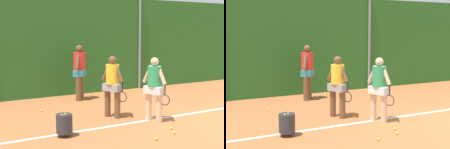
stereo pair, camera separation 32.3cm
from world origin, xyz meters
TOP-DOWN VIEW (x-y plane):
  - ground_plane at (0.00, 1.75)m, footprint 31.33×31.33m
  - hedge_fence_backdrop at (0.00, 5.95)m, footprint 20.37×0.25m
  - fence_post_center at (0.00, 5.78)m, footprint 0.10×0.10m
  - court_baseline_paint at (0.00, 1.69)m, footprint 14.88×0.10m
  - player_foreground_near at (-2.34, 1.57)m, footprint 0.45×0.70m
  - player_midcourt at (-3.09, 2.41)m, footprint 0.47×0.68m
  - player_backcourt_far at (-2.97, 4.91)m, footprint 0.58×0.64m
  - ball_hopper at (-4.79, 1.51)m, footprint 0.36×0.36m
  - tennis_ball_0 at (-2.41, 0.79)m, footprint 0.07×0.07m
  - tennis_ball_1 at (-0.35, 4.89)m, footprint 0.07×0.07m
  - tennis_ball_2 at (2.71, 4.26)m, footprint 0.07×0.07m
  - tennis_ball_3 at (-4.57, 3.93)m, footprint 0.07×0.07m
  - tennis_ball_5 at (-2.57, 0.49)m, footprint 0.07×0.07m
  - tennis_ball_6 at (-2.08, 5.36)m, footprint 0.07×0.07m
  - tennis_ball_8 at (-0.57, 5.41)m, footprint 0.07×0.07m
  - tennis_ball_11 at (-3.17, 0.34)m, footprint 0.07×0.07m
  - tennis_ball_12 at (-1.63, 5.26)m, footprint 0.07×0.07m

SIDE VIEW (x-z plane):
  - ground_plane at x=0.00m, z-range 0.00..0.00m
  - court_baseline_paint at x=0.00m, z-range 0.00..0.01m
  - tennis_ball_0 at x=-2.41m, z-range 0.00..0.07m
  - tennis_ball_1 at x=-0.35m, z-range 0.00..0.07m
  - tennis_ball_2 at x=2.71m, z-range 0.00..0.07m
  - tennis_ball_3 at x=-4.57m, z-range 0.00..0.07m
  - tennis_ball_5 at x=-2.57m, z-range 0.00..0.07m
  - tennis_ball_6 at x=-2.08m, z-range 0.00..0.07m
  - tennis_ball_8 at x=-0.57m, z-range 0.00..0.07m
  - tennis_ball_11 at x=-3.17m, z-range 0.00..0.07m
  - tennis_ball_12 at x=-1.63m, z-range 0.00..0.07m
  - ball_hopper at x=-4.79m, z-range 0.03..0.55m
  - player_foreground_near at x=-2.34m, z-range 0.10..1.74m
  - player_midcourt at x=-3.09m, z-range 0.10..1.74m
  - player_backcourt_far at x=-2.97m, z-range 0.11..1.95m
  - hedge_fence_backdrop at x=0.00m, z-range 0.00..3.53m
  - fence_post_center at x=0.00m, z-range 0.00..3.66m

